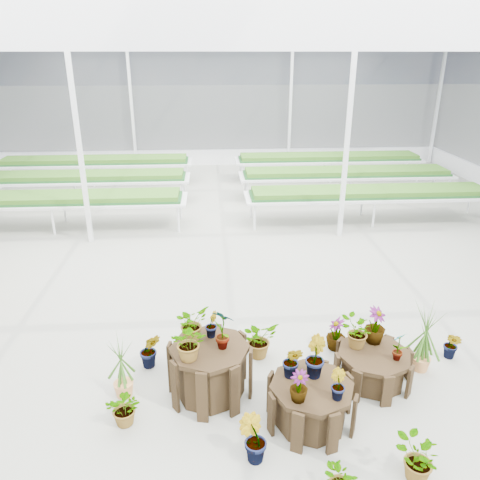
{
  "coord_description": "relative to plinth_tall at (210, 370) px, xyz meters",
  "views": [
    {
      "loc": [
        -0.15,
        -6.52,
        4.2
      ],
      "look_at": [
        0.33,
        0.64,
        1.3
      ],
      "focal_mm": 35.0,
      "sensor_mm": 36.0,
      "label": 1
    }
  ],
  "objects": [
    {
      "name": "nursery_plants",
      "position": [
        0.89,
        -0.04,
        0.16
      ],
      "size": [
        5.0,
        2.99,
        1.29
      ],
      "color": "#305A19",
      "rests_on": "ground"
    },
    {
      "name": "plinth_mid",
      "position": [
        1.2,
        -0.6,
        -0.09
      ],
      "size": [
        1.29,
        1.29,
        0.55
      ],
      "primitive_type": "cylinder",
      "rotation": [
        0.0,
        0.0,
        0.3
      ],
      "color": "black",
      "rests_on": "ground"
    },
    {
      "name": "greenhouse_shell",
      "position": [
        0.2,
        1.52,
        1.89
      ],
      "size": [
        18.0,
        24.0,
        4.5
      ],
      "primitive_type": null,
      "color": "white",
      "rests_on": "ground"
    },
    {
      "name": "nursery_benches",
      "position": [
        0.2,
        8.72,
        0.06
      ],
      "size": [
        16.0,
        7.0,
        0.84
      ],
      "primitive_type": null,
      "color": "silver",
      "rests_on": "ground"
    },
    {
      "name": "steel_frame",
      "position": [
        0.2,
        1.52,
        1.89
      ],
      "size": [
        18.0,
        24.0,
        4.5
      ],
      "primitive_type": null,
      "color": "silver",
      "rests_on": "ground"
    },
    {
      "name": "plinth_low",
      "position": [
        2.2,
        0.1,
        -0.13
      ],
      "size": [
        1.05,
        1.05,
        0.46
      ],
      "primitive_type": "cylinder",
      "rotation": [
        0.0,
        0.0,
        0.04
      ],
      "color": "black",
      "rests_on": "ground"
    },
    {
      "name": "plinth_tall",
      "position": [
        0.0,
        0.0,
        0.0
      ],
      "size": [
        1.24,
        1.24,
        0.72
      ],
      "primitive_type": "cylinder",
      "rotation": [
        0.0,
        0.0,
        -0.19
      ],
      "color": "black",
      "rests_on": "ground"
    },
    {
      "name": "ground_plane",
      "position": [
        0.2,
        1.52,
        -0.36
      ],
      "size": [
        24.0,
        24.0,
        0.0
      ],
      "primitive_type": "plane",
      "color": "gray",
      "rests_on": "ground"
    }
  ]
}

